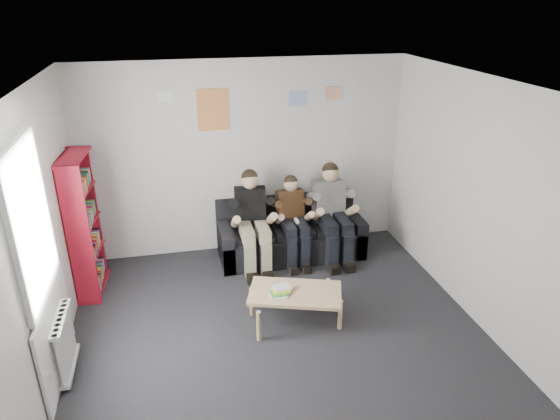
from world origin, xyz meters
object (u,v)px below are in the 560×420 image
person_middle (293,221)px  bookshelf (84,225)px  sofa (290,236)px  person_left (253,222)px  person_right (333,214)px  coffee_table (295,295)px

person_middle → bookshelf: bearing=180.0°
sofa → bookshelf: 2.74m
sofa → bookshelf: size_ratio=1.14×
person_left → person_right: (1.12, -0.00, 0.01)m
bookshelf → person_left: bearing=9.8°
bookshelf → person_right: bookshelf is taller
person_left → coffee_table: bearing=-73.2°
sofa → person_left: (-0.56, -0.19, 0.37)m
sofa → person_middle: 0.37m
sofa → coffee_table: bearing=-101.7°
person_left → person_middle: size_ratio=1.10×
coffee_table → person_right: person_right is taller
sofa → person_middle: size_ratio=1.68×
sofa → coffee_table: size_ratio=1.97×
bookshelf → person_right: bearing=8.3°
person_middle → person_right: (0.56, -0.01, 0.05)m
sofa → bookshelf: bearing=-172.5°
sofa → person_left: size_ratio=1.52×
sofa → person_right: bearing=-19.1°
bookshelf → person_middle: size_ratio=1.47×
person_left → person_right: size_ratio=0.99×
bookshelf → person_right: 3.23m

